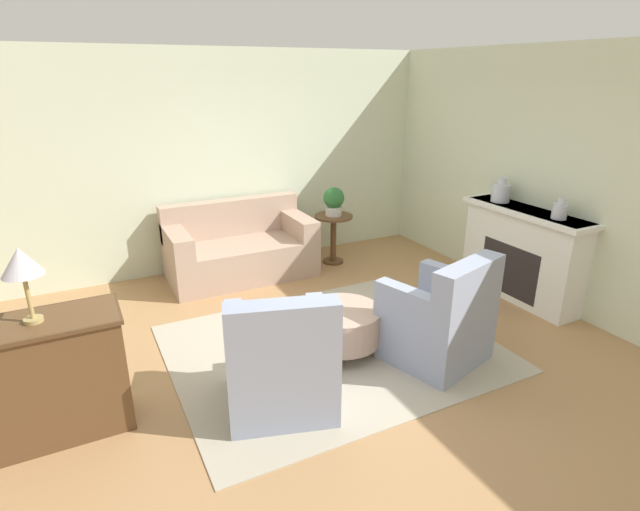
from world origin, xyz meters
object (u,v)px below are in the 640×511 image
at_px(side_table, 333,231).
at_px(potted_plant_on_side_table, 334,201).
at_px(dresser, 46,377).
at_px(vase_mantel_near, 501,192).
at_px(armchair_right, 440,321).
at_px(armchair_left, 281,364).
at_px(vase_mantel_far, 560,211).
at_px(table_lamp, 21,264).
at_px(couch, 240,250).
at_px(ottoman_table, 342,325).

bearing_deg(side_table, potted_plant_on_side_table, 0.00).
xyz_separation_m(dresser, vase_mantel_near, (4.85, 0.58, 0.71)).
bearing_deg(armchair_right, dresser, 171.22).
xyz_separation_m(armchair_right, potted_plant_on_side_table, (0.33, 2.65, 0.49)).
height_order(armchair_left, dresser, armchair_left).
distance_m(armchair_right, side_table, 2.67).
relative_size(vase_mantel_far, potted_plant_on_side_table, 0.56).
distance_m(armchair_left, table_lamp, 1.91).
bearing_deg(couch, potted_plant_on_side_table, -6.08).
distance_m(armchair_right, vase_mantel_near, 2.16).
xyz_separation_m(couch, dresser, (-2.19, -2.30, 0.13)).
bearing_deg(vase_mantel_far, couch, 136.51).
bearing_deg(potted_plant_on_side_table, armchair_right, -97.19).
bearing_deg(vase_mantel_near, dresser, -173.13).
bearing_deg(ottoman_table, dresser, -179.10).
xyz_separation_m(armchair_right, side_table, (0.33, 2.65, 0.07)).
bearing_deg(table_lamp, armchair_right, -8.78).
height_order(couch, table_lamp, table_lamp).
distance_m(couch, ottoman_table, 2.28).
relative_size(couch, vase_mantel_far, 8.43).
height_order(couch, armchair_right, armchair_right).
height_order(armchair_left, ottoman_table, armchair_left).
relative_size(ottoman_table, dresser, 0.67).
height_order(armchair_left, vase_mantel_near, vase_mantel_near).
bearing_deg(side_table, vase_mantel_far, -60.19).
bearing_deg(armchair_right, potted_plant_on_side_table, 82.81).
bearing_deg(ottoman_table, table_lamp, -179.10).
xyz_separation_m(couch, table_lamp, (-2.19, -2.30, 0.99)).
distance_m(armchair_right, dresser, 3.19).
height_order(armchair_left, table_lamp, table_lamp).
distance_m(vase_mantel_near, table_lamp, 4.89).
distance_m(couch, vase_mantel_near, 3.28).
xyz_separation_m(armchair_right, vase_mantel_near, (1.71, 1.07, 0.79)).
distance_m(side_table, potted_plant_on_side_table, 0.42).
relative_size(potted_plant_on_side_table, table_lamp, 0.72).
distance_m(side_table, vase_mantel_far, 2.84).
xyz_separation_m(vase_mantel_near, potted_plant_on_side_table, (-1.37, 1.58, -0.30)).
relative_size(dresser, vase_mantel_far, 5.05).
bearing_deg(potted_plant_on_side_table, ottoman_table, -116.37).
height_order(side_table, potted_plant_on_side_table, potted_plant_on_side_table).
xyz_separation_m(side_table, table_lamp, (-3.48, -2.16, 0.87)).
xyz_separation_m(dresser, potted_plant_on_side_table, (3.48, 2.16, 0.41)).
xyz_separation_m(vase_mantel_near, table_lamp, (-4.85, -0.58, 0.15)).
distance_m(armchair_right, table_lamp, 3.32).
bearing_deg(armchair_left, dresser, 163.05).
bearing_deg(dresser, armchair_left, -16.95).
distance_m(armchair_left, ottoman_table, 0.99).
bearing_deg(side_table, armchair_left, -125.46).
height_order(armchair_right, ottoman_table, armchair_right).
bearing_deg(armchair_left, ottoman_table, 32.16).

